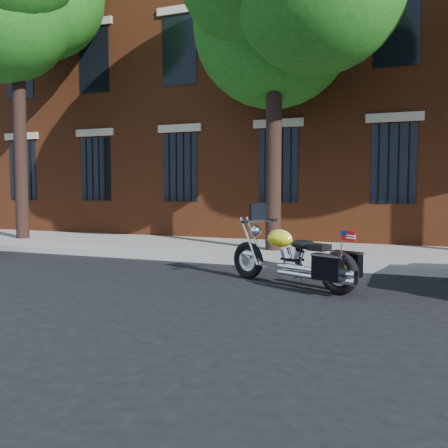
% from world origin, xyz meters
% --- Properties ---
extents(ground, '(120.00, 120.00, 0.00)m').
position_xyz_m(ground, '(0.00, 0.00, 0.00)').
color(ground, black).
rests_on(ground, ground).
extents(curb, '(40.00, 0.16, 0.15)m').
position_xyz_m(curb, '(0.00, 1.38, 0.07)').
color(curb, gray).
rests_on(curb, ground).
extents(sidewalk, '(40.00, 3.60, 0.15)m').
position_xyz_m(sidewalk, '(0.00, 3.26, 0.07)').
color(sidewalk, gray).
rests_on(sidewalk, ground).
extents(building, '(26.00, 10.08, 12.00)m').
position_xyz_m(building, '(0.00, 10.06, 6.00)').
color(building, maroon).
rests_on(building, ground).
extents(tree_left, '(4.12, 3.92, 8.54)m').
position_xyz_m(tree_left, '(-7.08, 2.96, 6.18)').
color(tree_left, black).
rests_on(tree_left, ground).
extents(motorcycle, '(2.33, 1.45, 1.31)m').
position_xyz_m(motorcycle, '(1.89, -0.55, 0.44)').
color(motorcycle, black).
rests_on(motorcycle, ground).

